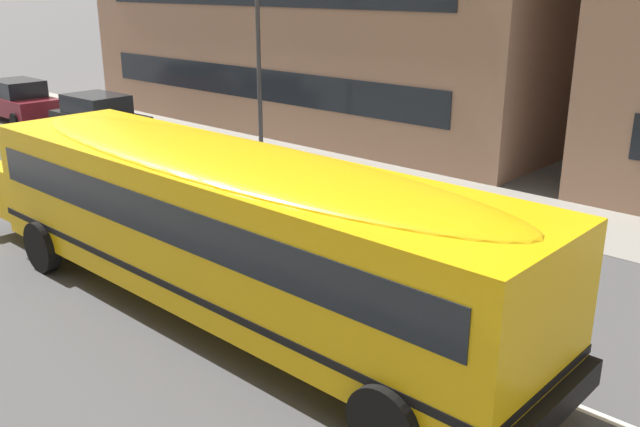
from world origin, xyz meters
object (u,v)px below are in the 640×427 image
parked_car_maroon_by_entrance (20,100)px  parked_car_black_past_driveway (99,118)px  street_lamp (258,19)px  school_bus (220,216)px

parked_car_maroon_by_entrance → parked_car_black_past_driveway: bearing=2.7°
parked_car_black_past_driveway → street_lamp: (6.08, 2.07, 3.47)m
school_bus → parked_car_maroon_by_entrance: bearing=-15.9°
school_bus → parked_car_black_past_driveway: bearing=-22.7°
school_bus → street_lamp: 11.04m
parked_car_black_past_driveway → street_lamp: street_lamp is taller
parked_car_black_past_driveway → parked_car_maroon_by_entrance: 5.80m
school_bus → parked_car_black_past_driveway: size_ratio=3.27×
school_bus → parked_car_black_past_driveway: (-13.48, 5.68, -0.87)m
parked_car_black_past_driveway → parked_car_maroon_by_entrance: size_ratio=1.00×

